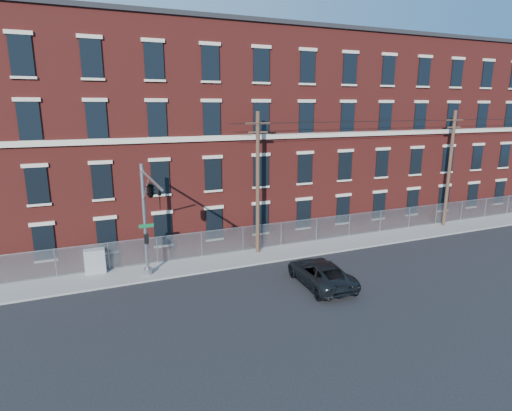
{
  "coord_description": "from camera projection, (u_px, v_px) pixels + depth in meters",
  "views": [
    {
      "loc": [
        -9.31,
        -20.87,
        10.43
      ],
      "look_at": [
        1.19,
        4.0,
        4.02
      ],
      "focal_mm": 29.33,
      "sensor_mm": 36.0,
      "label": 1
    }
  ],
  "objects": [
    {
      "name": "overhead_wires",
      "position": [
        454.0,
        122.0,
        35.13
      ],
      "size": [
        40.0,
        0.62,
        0.62
      ],
      "color": "black",
      "rests_on": "ground"
    },
    {
      "name": "pickup_truck",
      "position": [
        320.0,
        273.0,
        24.93
      ],
      "size": [
        2.77,
        5.5,
        1.49
      ],
      "primitive_type": "imported",
      "rotation": [
        0.0,
        0.0,
        3.09
      ],
      "color": "black",
      "rests_on": "ground"
    },
    {
      "name": "sidewalk",
      "position": [
        375.0,
        239.0,
        33.65
      ],
      "size": [
        65.0,
        3.0,
        0.12
      ],
      "primitive_type": "cube",
      "color": "gray",
      "rests_on": "ground"
    },
    {
      "name": "utility_cabinet",
      "position": [
        95.0,
        261.0,
        26.4
      ],
      "size": [
        1.26,
        0.66,
        1.56
      ],
      "primitive_type": "cube",
      "rotation": [
        0.0,
        0.0,
        -0.03
      ],
      "color": "gray",
      "rests_on": "sidewalk"
    },
    {
      "name": "mill_building",
      "position": [
        320.0,
        131.0,
        39.79
      ],
      "size": [
        55.3,
        14.32,
        16.3
      ],
      "color": "maroon",
      "rests_on": "ground"
    },
    {
      "name": "utility_pole_near",
      "position": [
        258.0,
        181.0,
        29.19
      ],
      "size": [
        1.8,
        0.28,
        10.0
      ],
      "color": "#4C3326",
      "rests_on": "ground"
    },
    {
      "name": "utility_pole_mid",
      "position": [
        450.0,
        167.0,
        36.0
      ],
      "size": [
        1.8,
        0.28,
        10.0
      ],
      "color": "#4C3326",
      "rests_on": "ground"
    },
    {
      "name": "chain_link_fence",
      "position": [
        365.0,
        223.0,
        34.59
      ],
      "size": [
        59.06,
        0.06,
        1.85
      ],
      "color": "#A5A8AD",
      "rests_on": "ground"
    },
    {
      "name": "ground",
      "position": [
        264.0,
        288.0,
        24.64
      ],
      "size": [
        140.0,
        140.0,
        0.0
      ],
      "primitive_type": "plane",
      "color": "black",
      "rests_on": "ground"
    },
    {
      "name": "traffic_signal_mast",
      "position": [
        149.0,
        200.0,
        23.08
      ],
      "size": [
        0.9,
        6.75,
        7.0
      ],
      "color": "#9EA0A5",
      "rests_on": "ground"
    }
  ]
}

